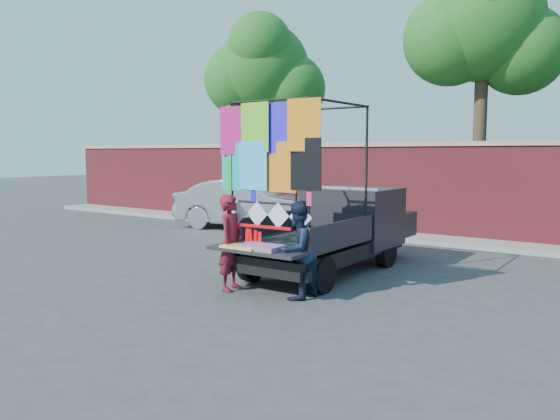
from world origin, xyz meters
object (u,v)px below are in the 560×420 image
Objects in this scene: pickup_truck at (341,228)px; sedan at (250,204)px; man at (298,250)px; woman at (231,243)px.

pickup_truck is 6.01m from sedan.
sedan is 8.08m from man.
woman is at bearing -76.71° from man.
pickup_truck is 3.22× the size of man.
woman is at bearing -102.95° from pickup_truck.
sedan is 7.45m from woman.
woman reaches higher than sedan.
man is (0.60, -2.49, -0.02)m from pickup_truck.
sedan is at bearing -131.97° from man.
sedan is 2.84× the size of woman.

